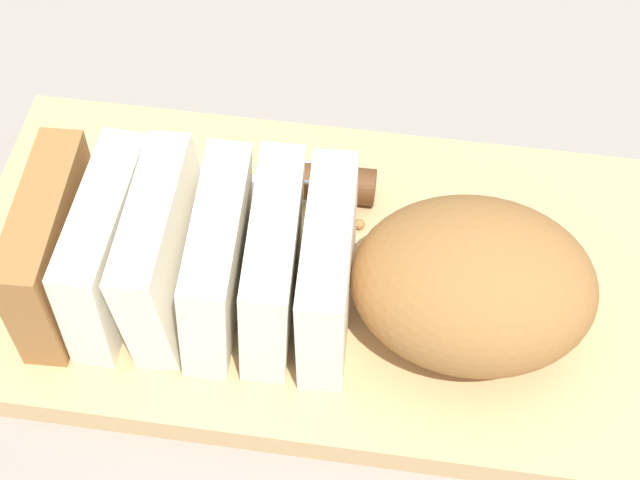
% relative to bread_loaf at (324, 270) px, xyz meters
% --- Properties ---
extents(ground_plane, '(3.00, 3.00, 0.00)m').
position_rel_bread_loaf_xyz_m(ground_plane, '(0.01, -0.03, -0.07)').
color(ground_plane, gray).
extents(cutting_board, '(0.48, 0.26, 0.02)m').
position_rel_bread_loaf_xyz_m(cutting_board, '(0.01, -0.03, -0.06)').
color(cutting_board, tan).
rests_on(cutting_board, ground_plane).
extents(bread_loaf, '(0.35, 0.13, 0.09)m').
position_rel_bread_loaf_xyz_m(bread_loaf, '(0.00, 0.00, 0.00)').
color(bread_loaf, '#996633').
rests_on(bread_loaf, cutting_board).
extents(bread_knife, '(0.25, 0.03, 0.03)m').
position_rel_bread_loaf_xyz_m(bread_knife, '(0.03, -0.09, -0.03)').
color(bread_knife, silver).
rests_on(bread_knife, cutting_board).
extents(crumb_near_knife, '(0.00, 0.00, 0.00)m').
position_rel_bread_loaf_xyz_m(crumb_near_knife, '(-0.02, -0.11, -0.04)').
color(crumb_near_knife, '#A8753D').
rests_on(crumb_near_knife, cutting_board).
extents(crumb_near_loaf, '(0.01, 0.01, 0.01)m').
position_rel_bread_loaf_xyz_m(crumb_near_loaf, '(-0.01, -0.07, -0.04)').
color(crumb_near_loaf, '#A8753D').
rests_on(crumb_near_loaf, cutting_board).
extents(crumb_stray_left, '(0.00, 0.00, 0.00)m').
position_rel_bread_loaf_xyz_m(crumb_stray_left, '(-0.03, -0.03, -0.04)').
color(crumb_stray_left, '#A8753D').
rests_on(crumb_stray_left, cutting_board).
extents(crumb_stray_right, '(0.01, 0.01, 0.01)m').
position_rel_bread_loaf_xyz_m(crumb_stray_right, '(0.04, -0.04, -0.04)').
color(crumb_stray_right, '#A8753D').
rests_on(crumb_stray_right, cutting_board).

